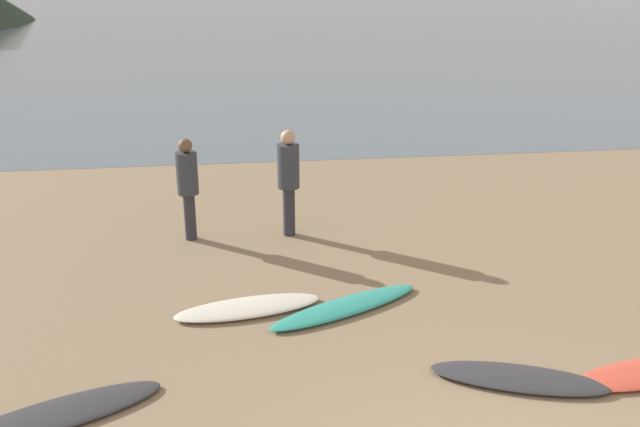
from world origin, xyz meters
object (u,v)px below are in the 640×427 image
object	(u,v)px
surfboard_2	(345,307)
person_1	(288,174)
surfboard_3	(519,378)
surfboard_0	(56,415)
person_0	(188,181)
surfboard_1	(248,307)

from	to	relation	value
surfboard_2	person_1	world-z (taller)	person_1
surfboard_3	surfboard_0	bearing A→B (deg)	-159.86
surfboard_2	surfboard_3	world-z (taller)	surfboard_3
surfboard_0	person_0	world-z (taller)	person_0
person_0	surfboard_1	bearing A→B (deg)	-110.64
surfboard_3	person_1	size ratio (longest dim) A/B	1.08
person_0	surfboard_2	bearing A→B (deg)	-90.98
surfboard_1	surfboard_3	size ratio (longest dim) A/B	1.01
surfboard_2	person_1	size ratio (longest dim) A/B	1.28
person_0	person_1	bearing A→B (deg)	-39.08
surfboard_1	surfboard_0	bearing A→B (deg)	-144.57
surfboard_1	person_1	size ratio (longest dim) A/B	1.09
surfboard_1	person_1	xyz separation A→B (m)	(0.77, 2.61, 1.00)
surfboard_2	person_0	size ratio (longest dim) A/B	1.35
surfboard_2	person_1	xyz separation A→B (m)	(-0.50, 2.74, 1.01)
person_0	person_1	distance (m)	1.62
surfboard_1	surfboard_2	size ratio (longest dim) A/B	0.85
surfboard_3	person_1	distance (m)	5.19
surfboard_0	person_1	xyz separation A→B (m)	(2.77, 4.64, 1.01)
surfboard_0	person_1	size ratio (longest dim) A/B	1.21
surfboard_0	person_1	world-z (taller)	person_1
surfboard_3	person_0	world-z (taller)	person_0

